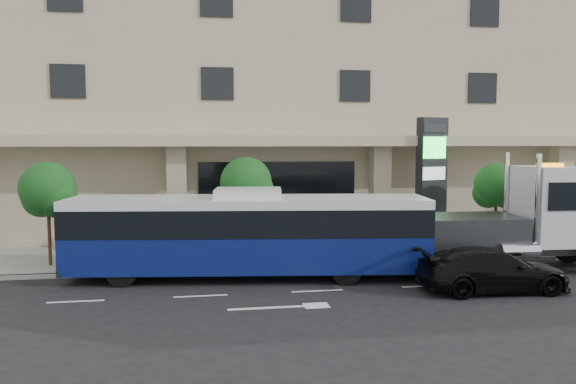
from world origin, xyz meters
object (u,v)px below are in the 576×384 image
at_px(black_sedan, 492,270).
at_px(signage_pylon, 431,181).
at_px(city_bus, 248,233).
at_px(tow_truck, 526,222).

distance_m(black_sedan, signage_pylon, 8.43).
xyz_separation_m(city_bus, black_sedan, (8.16, -3.28, -0.98)).
bearing_deg(signage_pylon, tow_truck, -88.21).
bearing_deg(tow_truck, black_sedan, -134.73).
bearing_deg(tow_truck, signage_pylon, 111.28).
bearing_deg(city_bus, black_sedan, -14.64).
bearing_deg(tow_truck, city_bus, 179.60).
height_order(city_bus, black_sedan, city_bus).
bearing_deg(signage_pylon, city_bus, -170.68).
bearing_deg(city_bus, signage_pylon, 33.87).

